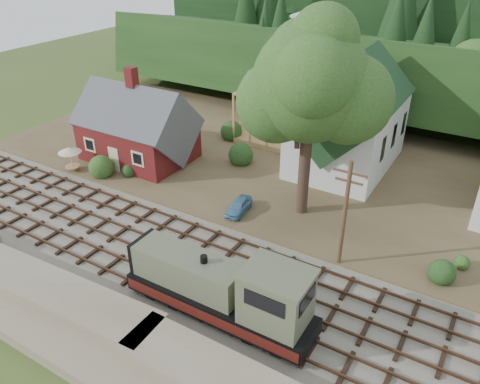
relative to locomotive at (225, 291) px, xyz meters
The scene contains 16 objects.
ground 4.74m from the locomotive, 135.19° to the left, with size 140.00×140.00×0.00m, color #384C1E.
embankment 6.61m from the locomotive, 118.79° to the right, with size 64.00×5.00×1.60m, color #7F7259.
railroad_bed 4.70m from the locomotive, 135.19° to the left, with size 64.00×11.00×0.16m, color #726B5B.
village_flat 21.31m from the locomotive, 98.19° to the left, with size 64.00×26.00×0.30m, color brown.
hillside 45.15m from the locomotive, 93.84° to the left, with size 70.00×28.00×8.00m, color #1E3F19.
ridge 61.11m from the locomotive, 92.84° to the left, with size 80.00×20.00×12.00m, color black.
depot 23.65m from the locomotive, 143.65° to the left, with size 10.80×7.41×9.00m.
church 22.91m from the locomotive, 92.58° to the left, with size 8.40×15.17×13.00m.
timber_frame 26.61m from the locomotive, 109.84° to the left, with size 8.20×6.20×6.99m.
lattice_tower 33.25m from the locomotive, 106.22° to the left, with size 3.20×3.20×12.12m.
big_tree 15.43m from the locomotive, 93.73° to the left, with size 10.90×8.40×14.70m.
telegraph_pole_near 9.37m from the locomotive, 64.12° to the left, with size 2.20×0.28×8.00m.
locomotive is the anchor object (origin of this frame).
car_blue 11.58m from the locomotive, 117.27° to the left, with size 1.29×3.22×1.10m, color #538AB2.
car_green 30.74m from the locomotive, 146.82° to the left, with size 1.36×3.91×1.29m, color #92B77E.
patio_set 24.09m from the locomotive, 159.34° to the left, with size 2.13×2.13×2.37m.
Camera 1 is at (14.36, -20.21, 20.37)m, focal length 35.00 mm.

